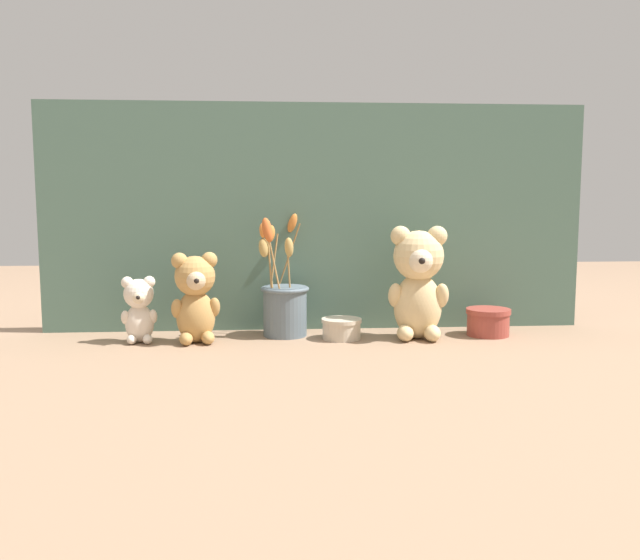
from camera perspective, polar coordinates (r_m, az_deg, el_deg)
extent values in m
plane|color=#8E7056|center=(1.70, 0.05, -5.18)|extent=(4.00, 4.00, 0.00)
cube|color=#4C6B5B|center=(1.83, -0.35, 5.27)|extent=(1.46, 0.02, 0.61)
ellipsoid|color=#DBBC84|center=(1.74, 8.22, -2.20)|extent=(0.13, 0.11, 0.17)
sphere|color=#DBBC84|center=(1.72, 8.30, 2.04)|extent=(0.13, 0.13, 0.13)
sphere|color=beige|center=(1.68, 8.47, 1.64)|extent=(0.06, 0.06, 0.06)
sphere|color=black|center=(1.65, 8.57, 1.60)|extent=(0.02, 0.02, 0.02)
sphere|color=#DBBC84|center=(1.72, 9.84, 3.67)|extent=(0.05, 0.05, 0.05)
sphere|color=#DBBC84|center=(1.71, 6.80, 3.70)|extent=(0.05, 0.05, 0.05)
ellipsoid|color=#DBBC84|center=(1.73, 10.18, -1.30)|extent=(0.04, 0.06, 0.07)
ellipsoid|color=#DBBC84|center=(1.72, 6.36, -1.29)|extent=(0.04, 0.06, 0.07)
ellipsoid|color=#DBBC84|center=(1.72, 9.43, -4.44)|extent=(0.05, 0.07, 0.04)
ellipsoid|color=#DBBC84|center=(1.71, 7.20, -4.45)|extent=(0.05, 0.07, 0.04)
ellipsoid|color=tan|center=(1.70, -10.42, -3.05)|extent=(0.11, 0.09, 0.13)
sphere|color=tan|center=(1.69, -10.49, 0.33)|extent=(0.10, 0.10, 0.10)
sphere|color=#D1B289|center=(1.65, -10.41, -0.02)|extent=(0.05, 0.05, 0.05)
sphere|color=black|center=(1.63, -10.36, -0.07)|extent=(0.01, 0.01, 0.01)
sphere|color=tan|center=(1.69, -9.30, 1.67)|extent=(0.04, 0.04, 0.04)
sphere|color=tan|center=(1.68, -11.74, 1.61)|extent=(0.04, 0.04, 0.04)
ellipsoid|color=tan|center=(1.69, -8.89, -2.29)|extent=(0.04, 0.05, 0.06)
ellipsoid|color=tan|center=(1.69, -11.95, -2.38)|extent=(0.04, 0.05, 0.06)
ellipsoid|color=tan|center=(1.68, -9.43, -4.82)|extent=(0.04, 0.06, 0.03)
ellipsoid|color=tan|center=(1.68, -11.21, -4.88)|extent=(0.04, 0.06, 0.03)
ellipsoid|color=beige|center=(1.74, -14.95, -3.54)|extent=(0.08, 0.07, 0.10)
sphere|color=beige|center=(1.73, -15.03, -1.12)|extent=(0.07, 0.07, 0.07)
sphere|color=beige|center=(1.70, -15.06, -1.40)|extent=(0.04, 0.04, 0.04)
sphere|color=black|center=(1.68, -15.08, -1.44)|extent=(0.01, 0.01, 0.01)
sphere|color=beige|center=(1.72, -14.18, -0.16)|extent=(0.03, 0.03, 0.03)
sphere|color=beige|center=(1.72, -15.93, -0.20)|extent=(0.03, 0.03, 0.03)
ellipsoid|color=beige|center=(1.73, -13.87, -3.00)|extent=(0.03, 0.04, 0.04)
ellipsoid|color=beige|center=(1.73, -16.08, -3.06)|extent=(0.03, 0.04, 0.04)
ellipsoid|color=beige|center=(1.72, -14.30, -4.82)|extent=(0.03, 0.04, 0.02)
ellipsoid|color=beige|center=(1.72, -15.58, -4.85)|extent=(0.03, 0.04, 0.02)
cylinder|color=slate|center=(1.76, -2.96, -2.63)|extent=(0.11, 0.11, 0.13)
torus|color=slate|center=(1.75, -2.98, -0.76)|extent=(0.13, 0.13, 0.01)
cylinder|color=#9E7542|center=(1.73, -4.21, 1.06)|extent=(0.02, 0.04, 0.10)
ellipsoid|color=tan|center=(1.72, -4.76, 2.73)|extent=(0.04, 0.05, 0.06)
cylinder|color=#9E7542|center=(1.76, -3.87, 1.71)|extent=(0.02, 0.03, 0.14)
ellipsoid|color=orange|center=(1.77, -4.21, 3.91)|extent=(0.04, 0.04, 0.05)
cylinder|color=#9E7542|center=(1.73, -4.27, 1.79)|extent=(0.01, 0.04, 0.15)
ellipsoid|color=orange|center=(1.72, -4.85, 4.18)|extent=(0.02, 0.03, 0.04)
cylinder|color=#9E7542|center=(1.71, -3.96, 1.77)|extent=(0.04, 0.03, 0.15)
ellipsoid|color=#C65B28|center=(1.69, -4.46, 4.22)|extent=(0.05, 0.05, 0.07)
cylinder|color=#9E7542|center=(1.79, -2.56, 2.21)|extent=(0.06, 0.02, 0.16)
ellipsoid|color=orange|center=(1.81, -2.34, 4.81)|extent=(0.04, 0.03, 0.06)
cylinder|color=#9E7542|center=(1.72, -2.66, 1.06)|extent=(0.01, 0.01, 0.10)
ellipsoid|color=tan|center=(1.71, -2.62, 2.77)|extent=(0.03, 0.03, 0.05)
cylinder|color=beige|center=(1.72, 1.83, -4.28)|extent=(0.10, 0.10, 0.04)
cylinder|color=beige|center=(1.72, 1.83, -3.43)|extent=(0.10, 0.10, 0.01)
cylinder|color=#993D33|center=(1.82, 13.96, -3.66)|extent=(0.11, 0.11, 0.06)
cylinder|color=#993D33|center=(1.81, 14.00, -2.56)|extent=(0.11, 0.11, 0.01)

